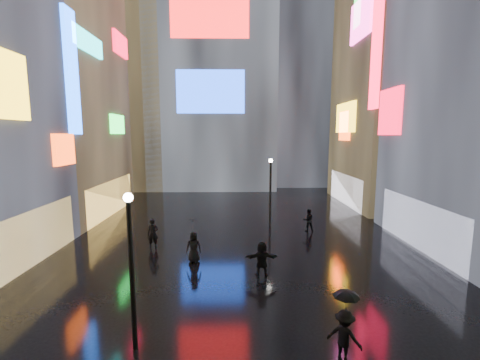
{
  "coord_description": "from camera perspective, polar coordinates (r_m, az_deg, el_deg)",
  "views": [
    {
      "loc": [
        -0.26,
        -1.88,
        6.95
      ],
      "look_at": [
        0.0,
        12.0,
        5.0
      ],
      "focal_mm": 24.0,
      "sensor_mm": 36.0,
      "label": 1
    }
  ],
  "objects": [
    {
      "name": "tower_flank_left",
      "position": [
        46.38,
        -18.98,
        15.07
      ],
      "size": [
        10.0,
        10.0,
        26.0
      ],
      "primitive_type": "cube",
      "color": "black",
      "rests_on": "ground"
    },
    {
      "name": "lamp_near",
      "position": [
        11.0,
        -18.76,
        -13.8
      ],
      "size": [
        0.3,
        0.3,
        5.2
      ],
      "color": "black",
      "rests_on": "ground"
    },
    {
      "name": "umbrella_2",
      "position": [
        17.8,
        -8.31,
        -7.96
      ],
      "size": [
        1.1,
        1.08,
        0.8
      ],
      "primitive_type": "imported",
      "rotation": [
        0.0,
        0.0,
        1.86
      ],
      "color": "black",
      "rests_on": "pedestrian_4"
    },
    {
      "name": "umbrella_1",
      "position": [
        10.81,
        18.33,
        -19.64
      ],
      "size": [
        1.1,
        1.1,
        0.68
      ],
      "primitive_type": "imported",
      "rotation": [
        0.0,
        0.0,
        3.86
      ],
      "color": "black",
      "rests_on": "pedestrian_2"
    },
    {
      "name": "pedestrian_4",
      "position": [
        18.18,
        -8.23,
        -11.72
      ],
      "size": [
        0.84,
        0.56,
        1.68
      ],
      "primitive_type": "imported",
      "rotation": [
        0.0,
        0.0,
        -0.03
      ],
      "color": "black",
      "rests_on": "ground"
    },
    {
      "name": "building_left_far",
      "position": [
        32.26,
        -31.27,
        14.05
      ],
      "size": [
        10.28,
        12.0,
        22.0
      ],
      "color": "black",
      "rests_on": "ground"
    },
    {
      "name": "tower_flank_right",
      "position": [
        49.79,
        10.26,
        19.52
      ],
      "size": [
        12.0,
        12.0,
        34.0
      ],
      "primitive_type": "cube",
      "color": "black",
      "rests_on": "ground"
    },
    {
      "name": "building_right_far",
      "position": [
        36.46,
        26.85,
        18.28
      ],
      "size": [
        10.28,
        12.0,
        28.0
      ],
      "color": "black",
      "rests_on": "ground"
    },
    {
      "name": "ground",
      "position": [
        22.96,
        -0.38,
        -9.63
      ],
      "size": [
        140.0,
        140.0,
        0.0
      ],
      "primitive_type": "plane",
      "color": "black",
      "rests_on": "ground"
    },
    {
      "name": "pedestrian_6",
      "position": [
        20.73,
        -15.23,
        -9.2
      ],
      "size": [
        0.72,
        0.52,
        1.84
      ],
      "primitive_type": "imported",
      "rotation": [
        0.0,
        0.0,
        0.12
      ],
      "color": "black",
      "rests_on": "ground"
    },
    {
      "name": "lamp_far",
      "position": [
        24.38,
        5.43,
        -1.49
      ],
      "size": [
        0.3,
        0.3,
        5.2
      ],
      "color": "black",
      "rests_on": "ground"
    },
    {
      "name": "tower_main",
      "position": [
        48.04,
        -4.75,
        24.99
      ],
      "size": [
        16.0,
        14.2,
        42.0
      ],
      "color": "black",
      "rests_on": "ground"
    },
    {
      "name": "pedestrian_5",
      "position": [
        16.33,
        3.91,
        -13.85
      ],
      "size": [
        1.63,
        0.54,
        1.75
      ],
      "primitive_type": "imported",
      "rotation": [
        0.0,
        0.0,
        3.15
      ],
      "color": "black",
      "rests_on": "ground"
    },
    {
      "name": "pedestrian_7",
      "position": [
        23.97,
        12.05,
        -7.02
      ],
      "size": [
        0.8,
        0.63,
        1.63
      ],
      "primitive_type": "imported",
      "rotation": [
        0.0,
        0.0,
        3.16
      ],
      "color": "black",
      "rests_on": "ground"
    },
    {
      "name": "pedestrian_2",
      "position": [
        11.4,
        18.04,
        -24.89
      ],
      "size": [
        1.24,
        1.12,
        1.66
      ],
      "primitive_type": "imported",
      "rotation": [
        0.0,
        0.0,
        2.54
      ],
      "color": "black",
      "rests_on": "ground"
    }
  ]
}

